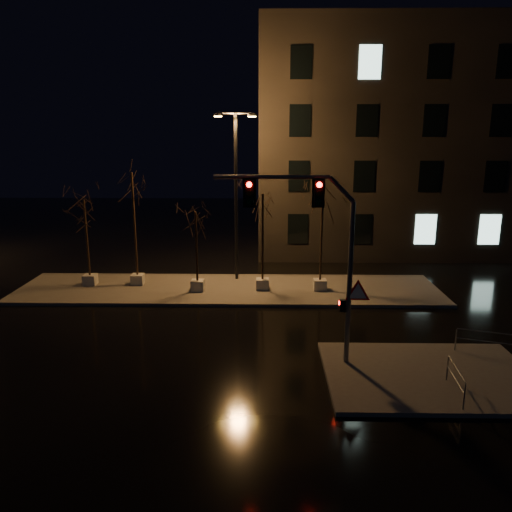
{
  "coord_description": "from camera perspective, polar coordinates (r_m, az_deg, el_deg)",
  "views": [
    {
      "loc": [
        1.92,
        -19.03,
        8.0
      ],
      "look_at": [
        1.53,
        2.26,
        2.8
      ],
      "focal_mm": 35.0,
      "sensor_mm": 36.0,
      "label": 1
    }
  ],
  "objects": [
    {
      "name": "tree_3",
      "position": [
        25.18,
        0.77,
        4.66
      ],
      "size": [
        1.8,
        1.8,
        5.11
      ],
      "color": "#A8A79D",
      "rests_on": "median"
    },
    {
      "name": "tree_0",
      "position": [
        27.49,
        -18.93,
        4.02
      ],
      "size": [
        1.8,
        1.8,
        4.7
      ],
      "color": "#A8A79D",
      "rests_on": "median"
    },
    {
      "name": "building",
      "position": [
        38.95,
        19.59,
        12.22
      ],
      "size": [
        25.0,
        12.0,
        15.0
      ],
      "primitive_type": "cube",
      "color": "black",
      "rests_on": "ground"
    },
    {
      "name": "streetlight_main",
      "position": [
        26.96,
        -2.31,
        8.02
      ],
      "size": [
        2.24,
        0.66,
        8.97
      ],
      "rotation": [
        0.0,
        0.0,
        0.19
      ],
      "color": "black",
      "rests_on": "median"
    },
    {
      "name": "median",
      "position": [
        26.32,
        -3.18,
        -3.82
      ],
      "size": [
        22.0,
        5.0,
        0.15
      ],
      "primitive_type": "cube",
      "color": "#4F4C47",
      "rests_on": "ground"
    },
    {
      "name": "tree_2",
      "position": [
        25.24,
        -6.88,
        3.02
      ],
      "size": [
        1.8,
        1.8,
        4.22
      ],
      "color": "#A8A79D",
      "rests_on": "median"
    },
    {
      "name": "sidewalk_corner",
      "position": [
        18.3,
        19.18,
        -12.75
      ],
      "size": [
        7.0,
        5.0,
        0.15
      ],
      "primitive_type": "cube",
      "color": "#4F4C47",
      "rests_on": "ground"
    },
    {
      "name": "guard_rail_b",
      "position": [
        16.98,
        21.87,
        -12.72
      ],
      "size": [
        0.2,
        1.86,
        0.88
      ],
      "rotation": [
        0.0,
        0.0,
        1.49
      ],
      "color": "slate",
      "rests_on": "sidewalk_corner"
    },
    {
      "name": "guard_rail_a",
      "position": [
        20.27,
        24.76,
        -8.63
      ],
      "size": [
        1.96,
        0.66,
        0.89
      ],
      "rotation": [
        0.0,
        0.0,
        -0.31
      ],
      "color": "slate",
      "rests_on": "sidewalk_corner"
    },
    {
      "name": "ground",
      "position": [
        20.73,
        -4.4,
        -9.02
      ],
      "size": [
        90.0,
        90.0,
        0.0
      ],
      "primitive_type": "plane",
      "color": "black",
      "rests_on": "ground"
    },
    {
      "name": "tree_1",
      "position": [
        26.68,
        -13.88,
        6.43
      ],
      "size": [
        1.8,
        1.8,
        6.13
      ],
      "color": "#A8A79D",
      "rests_on": "median"
    },
    {
      "name": "tree_4",
      "position": [
        25.24,
        7.59,
        5.13
      ],
      "size": [
        1.8,
        1.8,
        5.44
      ],
      "color": "#A8A79D",
      "rests_on": "median"
    },
    {
      "name": "traffic_signal_mast",
      "position": [
        16.87,
        7.28,
        1.51
      ],
      "size": [
        5.38,
        0.23,
        6.56
      ],
      "rotation": [
        0.0,
        0.0,
        -0.01
      ],
      "color": "slate",
      "rests_on": "sidewalk_corner"
    }
  ]
}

